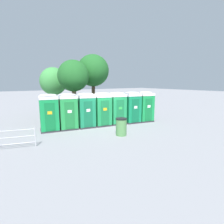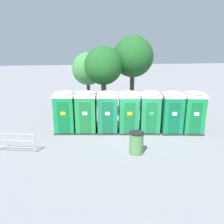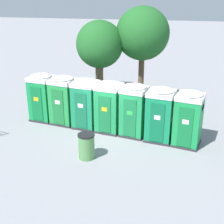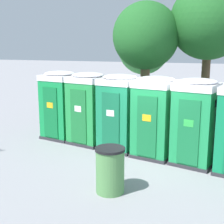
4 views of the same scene
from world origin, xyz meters
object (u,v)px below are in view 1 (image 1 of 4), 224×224
object	(u,v)px
portapotty_0	(49,112)
portapotty_2	(86,110)
street_tree_1	(93,71)
street_tree_0	(73,76)
portapotty_5	(132,107)
portapotty_4	(117,108)
event_barrier	(14,138)
portapotty_3	(102,109)
street_tree_2	(53,82)
portapotty_1	(68,111)
trash_can	(121,127)
portapotty_6	(145,106)

from	to	relation	value
portapotty_0	portapotty_2	xyz separation A→B (m)	(2.53, -0.46, 0.00)
portapotty_0	street_tree_1	world-z (taller)	street_tree_1
street_tree_0	portapotty_5	bearing A→B (deg)	-41.85
portapotty_4	street_tree_0	distance (m)	4.58
portapotty_4	event_barrier	bearing A→B (deg)	-168.74
portapotty_3	street_tree_2	bearing A→B (deg)	109.89
portapotty_5	street_tree_0	xyz separation A→B (m)	(-3.66, 3.28, 2.50)
street_tree_0	portapotty_3	bearing A→B (deg)	-67.81
portapotty_1	portapotty_3	xyz separation A→B (m)	(2.53, -0.47, 0.00)
portapotty_2	portapotty_5	distance (m)	3.86
portapotty_4	street_tree_2	distance (m)	7.00
trash_can	portapotty_2	bearing A→B (deg)	106.79
trash_can	street_tree_1	bearing A→B (deg)	77.29
portapotty_0	portapotty_5	size ratio (longest dim) A/B	1.00
portapotty_2	portapotty_4	bearing A→B (deg)	-9.78
portapotty_0	portapotty_5	distance (m)	6.44
portapotty_0	portapotty_5	world-z (taller)	same
portapotty_0	portapotty_2	distance (m)	2.57
portapotty_0	street_tree_2	size ratio (longest dim) A/B	0.54
portapotty_2	street_tree_0	distance (m)	3.57
street_tree_0	event_barrier	world-z (taller)	street_tree_0
portapotty_0	portapotty_1	distance (m)	1.29
street_tree_0	event_barrier	distance (m)	7.46
portapotty_4	trash_can	bearing A→B (deg)	-120.89
portapotty_4	trash_can	distance (m)	3.20
portapotty_6	event_barrier	xyz separation A→B (m)	(-9.96, -0.95, -0.72)
street_tree_0	street_tree_1	distance (m)	2.45
portapotty_3	street_tree_2	size ratio (longest dim) A/B	0.54
street_tree_1	street_tree_0	bearing A→B (deg)	-161.30
portapotty_6	event_barrier	bearing A→B (deg)	-174.57
portapotty_1	portapotty_5	bearing A→B (deg)	-10.78
street_tree_1	event_barrier	xyz separation A→B (m)	(-7.29, -5.24, -3.77)
portapotty_0	street_tree_0	distance (m)	4.21
portapotty_1	portapotty_3	world-z (taller)	same
portapotty_0	event_barrier	xyz separation A→B (m)	(-2.37, -2.38, -0.72)
portapotty_4	street_tree_0	xyz separation A→B (m)	(-2.41, 2.99, 2.50)
portapotty_1	street_tree_0	world-z (taller)	street_tree_0
portapotty_5	street_tree_0	bearing A→B (deg)	138.15
street_tree_1	trash_can	size ratio (longest dim) A/B	5.32
trash_can	portapotty_5	bearing A→B (deg)	39.87
portapotty_2	portapotty_3	xyz separation A→B (m)	(1.27, -0.23, 0.00)
street_tree_1	event_barrier	distance (m)	9.74
portapotty_1	event_barrier	xyz separation A→B (m)	(-3.64, -2.16, -0.72)
portapotty_0	portapotty_4	xyz separation A→B (m)	(5.07, -0.90, 0.00)
street_tree_1	street_tree_2	world-z (taller)	street_tree_1
event_barrier	portapotty_6	bearing A→B (deg)	5.43
portapotty_0	street_tree_1	distance (m)	6.46
street_tree_1	street_tree_2	size ratio (longest dim) A/B	1.25
portapotty_2	trash_can	distance (m)	3.33
portapotty_1	portapotty_2	world-z (taller)	same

